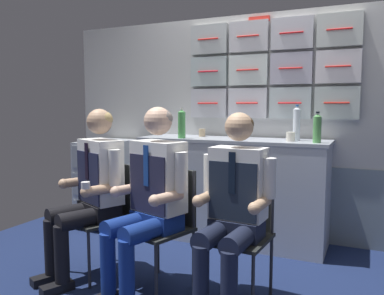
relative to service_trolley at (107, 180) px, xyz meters
name	(u,v)px	position (x,y,z in m)	size (l,w,h in m)	color
ground	(204,294)	(1.55, -1.00, -0.51)	(4.80, 4.80, 0.04)	#172348
galley_bulkhead	(260,124)	(1.57, 0.37, 0.62)	(4.20, 0.14, 2.15)	#B9B9B7
galley_counter	(232,189)	(1.38, 0.09, 0.00)	(1.77, 0.53, 0.97)	#B3BBC7
service_trolley	(107,180)	(0.00, 0.00, 0.00)	(0.40, 0.65, 0.91)	black
folding_chair_left	(111,206)	(0.76, -0.97, 0.02)	(0.53, 0.53, 0.83)	#2D2D33
crew_member_left	(91,186)	(0.69, -1.11, 0.20)	(0.57, 0.68, 1.25)	black
folding_chair_center	(167,215)	(1.27, -1.00, 0.02)	(0.50, 0.50, 0.83)	#2D2D33
crew_member_center	(150,192)	(1.22, -1.15, 0.21)	(0.53, 0.69, 1.27)	black
folding_chair_right	(242,221)	(1.81, -0.94, 0.02)	(0.43, 0.43, 0.83)	#2D2D33
crew_member_right	(233,202)	(1.79, -1.10, 0.19)	(0.49, 0.62, 1.24)	black
water_bottle_tall	(317,128)	(2.16, -0.04, 0.61)	(0.07, 0.07, 0.26)	#529A51
water_bottle_blue_cap	(297,124)	(1.97, 0.10, 0.64)	(0.06, 0.06, 0.31)	silver
water_bottle_clear	(182,124)	(0.94, -0.08, 0.62)	(0.07, 0.07, 0.29)	#4BA150
paper_cup_blue	(202,132)	(1.03, 0.19, 0.53)	(0.06, 0.06, 0.08)	tan
espresso_cup_small	(291,136)	(1.93, 0.01, 0.53)	(0.07, 0.07, 0.08)	silver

